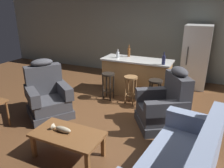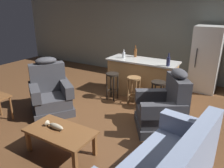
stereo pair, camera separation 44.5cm
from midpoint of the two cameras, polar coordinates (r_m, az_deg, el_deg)
name	(u,v)px [view 1 (the left image)]	position (r m, az deg, el deg)	size (l,w,h in m)	color
ground_plane	(115,115)	(4.82, -1.81, -8.12)	(12.00, 12.00, 0.00)	brown
back_wall	(155,37)	(7.24, 9.50, 12.09)	(12.00, 0.05, 2.60)	#939E93
coffee_table	(68,136)	(3.57, -15.11, -13.14)	(1.10, 0.60, 0.42)	brown
fish_figurine	(61,129)	(3.59, -16.64, -11.32)	(0.34, 0.10, 0.10)	#4C3823
couch	(181,168)	(3.01, 13.36, -20.75)	(1.08, 1.99, 0.94)	#8493B2
recliner_near_lamp	(48,96)	(4.95, -18.95, -3.10)	(1.17, 1.17, 1.20)	#3D3D42
recliner_near_island	(165,106)	(4.31, 10.83, -5.84)	(1.16, 1.16, 1.20)	#3D3D42
kitchen_island	(136,77)	(5.77, 4.16, 1.88)	(1.80, 0.70, 0.95)	#AD7F4C
bar_stool_left	(108,81)	(5.44, -3.34, 0.66)	(0.32, 0.32, 0.68)	black
bar_stool_middle	(131,85)	(5.20, 2.46, -0.27)	(0.32, 0.32, 0.68)	olive
bar_stool_right	(155,89)	(5.02, 8.75, -1.27)	(0.32, 0.32, 0.68)	black
refrigerator	(195,57)	(6.52, 19.17, 6.61)	(0.70, 0.69, 1.76)	white
bottle_tall_green	(129,52)	(5.91, 2.27, 8.30)	(0.07, 0.07, 0.32)	brown
bottle_short_amber	(164,60)	(5.19, 10.97, 6.18)	(0.08, 0.08, 0.30)	#23284C
bottle_wine_dark	(118,55)	(5.76, -0.69, 7.66)	(0.08, 0.08, 0.23)	silver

